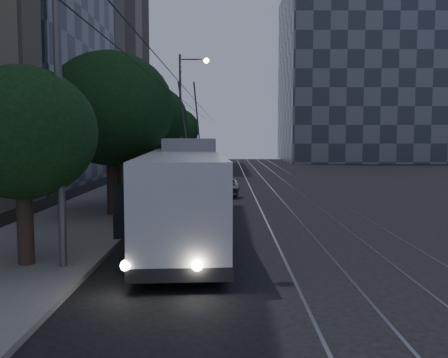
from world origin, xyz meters
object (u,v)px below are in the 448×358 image
object	(u,v)px
trolleybus	(183,195)
car_white_c	(212,167)
car_white_d	(213,165)
car_white_b	(189,173)
pickup_silver	(205,182)
car_white_a	(195,177)
streetlamp_near	(73,34)
streetlamp_far	(185,105)

from	to	relation	value
trolleybus	car_white_c	xyz separation A→B (m)	(0.20, 29.15, -0.93)
trolleybus	car_white_d	bearing A→B (deg)	85.60
car_white_b	car_white_d	bearing A→B (deg)	67.83
trolleybus	car_white_c	size ratio (longest dim) A/B	2.80
pickup_silver	car_white_a	size ratio (longest dim) A/B	1.55
trolleybus	pickup_silver	distance (m)	13.68
car_white_d	streetlamp_near	world-z (taller)	streetlamp_near
pickup_silver	trolleybus	bearing A→B (deg)	-114.93
car_white_a	streetlamp_near	distance (m)	23.71
trolleybus	streetlamp_near	distance (m)	6.49
car_white_c	streetlamp_near	xyz separation A→B (m)	(-2.68, -32.98, 5.55)
car_white_a	car_white_b	distance (m)	2.75
car_white_d	streetlamp_far	world-z (taller)	streetlamp_far
trolleybus	car_white_b	bearing A→B (deg)	89.64
trolleybus	car_white_a	world-z (taller)	trolleybus
pickup_silver	car_white_c	size ratio (longest dim) A/B	1.36
car_white_b	car_white_d	xyz separation A→B (m)	(1.60, 9.10, 0.07)
streetlamp_near	car_white_c	bearing A→B (deg)	85.35
car_white_c	pickup_silver	bearing A→B (deg)	-84.13
pickup_silver	car_white_c	world-z (taller)	pickup_silver
streetlamp_near	pickup_silver	bearing A→B (deg)	81.28
car_white_b	car_white_c	world-z (taller)	car_white_b
car_white_a	pickup_silver	bearing A→B (deg)	-58.68
pickup_silver	car_white_b	size ratio (longest dim) A/B	1.19
trolleybus	streetlamp_far	bearing A→B (deg)	90.33
pickup_silver	car_white_a	distance (m)	5.59
streetlamp_near	streetlamp_far	world-z (taller)	streetlamp_near
car_white_d	car_white_a	bearing A→B (deg)	-79.35
pickup_silver	streetlamp_near	world-z (taller)	streetlamp_near
car_white_c	trolleybus	bearing A→B (deg)	-84.52
trolleybus	car_white_d	world-z (taller)	trolleybus
car_white_b	streetlamp_near	world-z (taller)	streetlamp_near
streetlamp_far	trolleybus	bearing A→B (deg)	-85.64
car_white_a	streetlamp_far	bearing A→B (deg)	122.73
car_white_b	streetlamp_far	distance (m)	6.21
trolleybus	car_white_b	xyz separation A→B (m)	(-1.40, 21.82, -0.92)
trolleybus	streetlamp_near	world-z (taller)	streetlamp_near
car_white_b	car_white_d	distance (m)	9.24
pickup_silver	car_white_c	xyz separation A→B (m)	(0.00, 15.50, -0.10)
car_white_c	streetlamp_far	world-z (taller)	streetlamp_far
pickup_silver	streetlamp_far	bearing A→B (deg)	76.59
car_white_a	streetlamp_near	size ratio (longest dim) A/B	0.36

